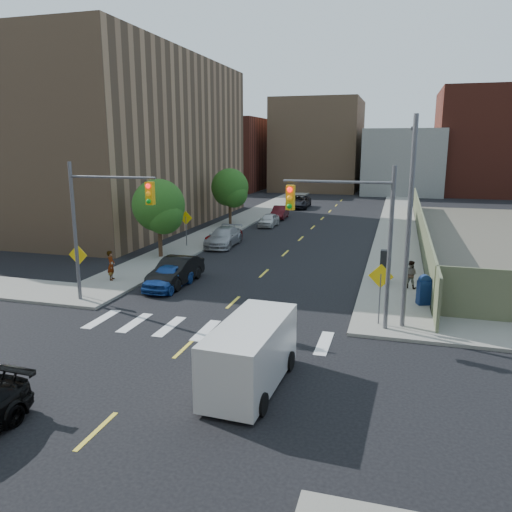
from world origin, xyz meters
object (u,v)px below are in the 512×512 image
Objects in this scene: payphone at (385,266)px; parked_car_blue at (169,276)px; parked_car_silver at (224,237)px; parked_car_white at (269,220)px; pedestrian_east at (410,274)px; cargo_van at (252,351)px; parked_car_black at (176,271)px; parked_car_red at (224,236)px; parked_car_grey at (298,202)px; pedestrian_west at (111,265)px; mailbox at (424,290)px; parked_car_maroon at (280,212)px.

parked_car_blue is at bearing -158.92° from payphone.
parked_car_silver is 10.21m from parked_car_white.
pedestrian_east is (12.79, 3.17, 0.23)m from parked_car_blue.
cargo_van reaches higher than parked_car_white.
parked_car_silver is 3.23× the size of pedestrian_east.
parked_car_black is 1.03× the size of parked_car_red.
parked_car_black is at bearing -89.52° from parked_car_white.
pedestrian_east is at bearing -29.20° from payphone.
pedestrian_east is (1.37, -0.82, -0.16)m from payphone.
parked_car_white is 0.65× the size of parked_car_grey.
pedestrian_west is at bearing -168.82° from parked_car_black.
parked_car_red is at bearing 147.82° from payphone.
mailbox is at bearing -71.87° from parked_car_grey.
parked_car_grey is at bearing -52.74° from pedestrian_east.
cargo_van is at bearing -75.98° from parked_car_white.
parked_car_grey is (1.01, 24.84, 0.06)m from parked_car_silver.
parked_car_maroon is at bearing 118.27° from payphone.
pedestrian_east is (12.79, -33.44, 0.14)m from parked_car_grey.
payphone is at bearing 16.44° from parked_car_black.
parked_car_black is at bearing 26.59° from pedestrian_east.
parked_car_maroon is at bearing -93.21° from parked_car_grey.
parked_car_maroon is 0.72× the size of parked_car_grey.
cargo_van is 14.96m from pedestrian_west.
mailbox is at bearing -59.25° from payphone.
parked_car_grey reaches higher than parked_car_red.
parked_car_black is 3.02× the size of pedestrian_east.
parked_car_red is at bearing -97.43° from parked_car_white.
parked_car_blue is at bearing -85.65° from parked_car_red.
parked_car_black is at bearing 157.50° from mailbox.
pedestrian_east is at bearing 81.90° from mailbox.
pedestrian_east is (16.52, 2.98, -0.09)m from pedestrian_west.
pedestrian_west reaches higher than parked_car_black.
cargo_van is at bearing -148.85° from pedestrian_west.
parked_car_maroon is 2.63× the size of pedestrian_east.
payphone is at bearing 98.33° from mailbox.
pedestrian_east reaches higher than parked_car_grey.
parked_car_red is 24.07m from parked_car_grey.
payphone reaches higher than parked_car_red.
cargo_van reaches higher than parked_car_silver.
parked_car_white is 1.98× the size of payphone.
parked_car_blue is 0.86m from parked_car_black.
cargo_van reaches higher than parked_car_black.
payphone is (12.72, -8.58, 0.45)m from parked_car_red.
cargo_van reaches higher than mailbox.
parked_car_silver is at bearing -31.29° from pedestrian_west.
parked_car_white is 2.39× the size of pedestrian_east.
parked_car_silver is at bearing 114.69° from cargo_van.
cargo_van is at bearing -82.86° from parked_car_grey.
cargo_van is (7.75, -36.85, 0.50)m from parked_car_maroon.
cargo_van is 13.77m from pedestrian_east.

